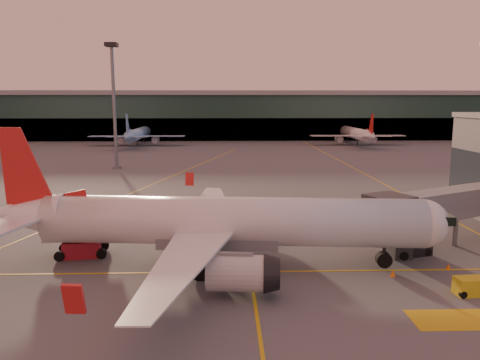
{
  "coord_description": "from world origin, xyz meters",
  "views": [
    {
      "loc": [
        3.02,
        -32.06,
        14.09
      ],
      "look_at": [
        4.61,
        21.32,
        5.0
      ],
      "focal_mm": 35.0,
      "sensor_mm": 36.0,
      "label": 1
    }
  ],
  "objects_px": {
    "pushback_tug": "(412,247)",
    "main_airplane": "(216,223)",
    "gpu_cart": "(471,287)",
    "catering_truck": "(78,229)"
  },
  "relations": [
    {
      "from": "pushback_tug",
      "to": "main_airplane",
      "type": "bearing_deg",
      "value": 171.42
    },
    {
      "from": "main_airplane",
      "to": "gpu_cart",
      "type": "relative_size",
      "value": 17.1
    },
    {
      "from": "main_airplane",
      "to": "catering_truck",
      "type": "bearing_deg",
      "value": 170.27
    },
    {
      "from": "main_airplane",
      "to": "gpu_cart",
      "type": "xyz_separation_m",
      "value": [
        18.78,
        -6.44,
        -3.23
      ]
    },
    {
      "from": "gpu_cart",
      "to": "pushback_tug",
      "type": "bearing_deg",
      "value": 90.81
    },
    {
      "from": "gpu_cart",
      "to": "pushback_tug",
      "type": "xyz_separation_m",
      "value": [
        -0.76,
        9.07,
        0.06
      ]
    },
    {
      "from": "main_airplane",
      "to": "catering_truck",
      "type": "distance_m",
      "value": 13.09
    },
    {
      "from": "main_airplane",
      "to": "pushback_tug",
      "type": "xyz_separation_m",
      "value": [
        18.02,
        2.63,
        -3.17
      ]
    },
    {
      "from": "main_airplane",
      "to": "pushback_tug",
      "type": "relative_size",
      "value": 10.66
    },
    {
      "from": "pushback_tug",
      "to": "catering_truck",
      "type": "bearing_deg",
      "value": 161.93
    }
  ]
}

